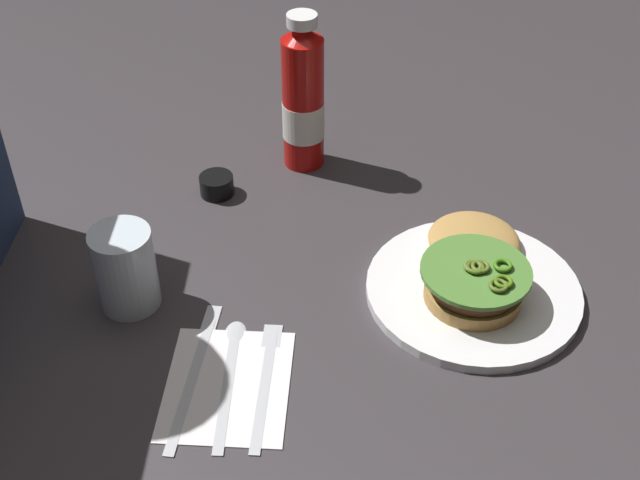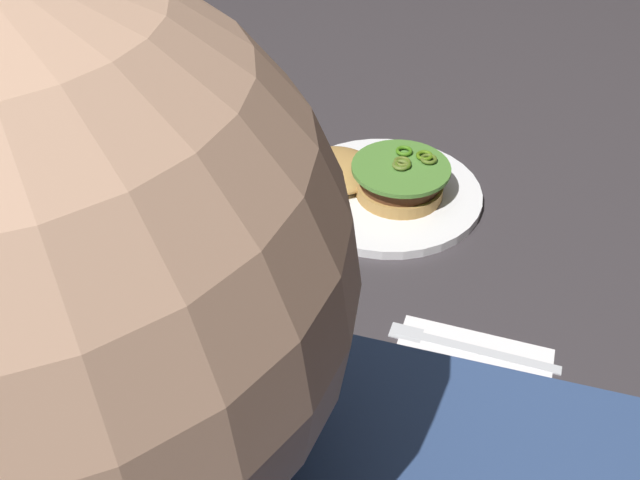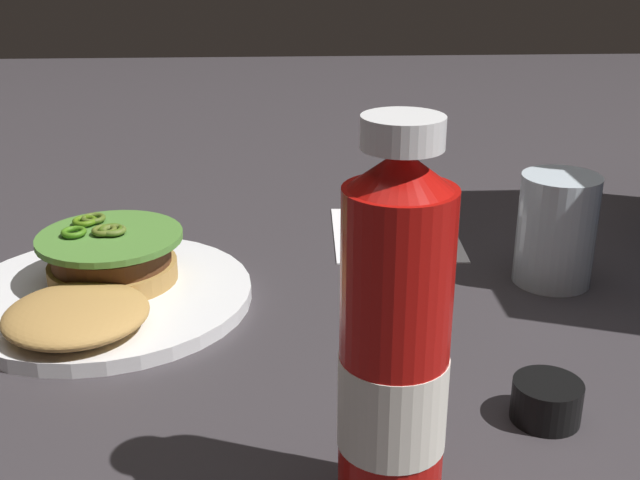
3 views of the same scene
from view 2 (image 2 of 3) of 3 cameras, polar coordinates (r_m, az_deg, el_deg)
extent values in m
plane|color=#363134|center=(0.91, -1.57, -1.19)|extent=(3.00, 3.00, 0.00)
cylinder|color=white|center=(1.00, 5.17, 3.69)|extent=(0.27, 0.27, 0.01)
cylinder|color=#B18344|center=(0.99, 6.29, 4.07)|extent=(0.12, 0.12, 0.02)
cylinder|color=#512D19|center=(0.98, 6.36, 4.88)|extent=(0.11, 0.11, 0.02)
cylinder|color=red|center=(0.97, 6.40, 5.41)|extent=(0.10, 0.10, 0.01)
cylinder|color=#4B7D31|center=(0.97, 6.43, 5.70)|extent=(0.13, 0.13, 0.01)
torus|color=#586D29|center=(0.96, 6.39, 5.91)|extent=(0.02, 0.02, 0.01)
torus|color=#4E6520|center=(0.98, 8.58, 6.36)|extent=(0.02, 0.02, 0.01)
torus|color=#566622|center=(0.97, 6.52, 6.18)|extent=(0.02, 0.02, 0.01)
torus|color=#4B7414|center=(0.99, 8.26, 6.63)|extent=(0.02, 0.02, 0.01)
torus|color=#446317|center=(0.96, 6.55, 5.97)|extent=(0.02, 0.02, 0.01)
torus|color=#3F7717|center=(0.99, 6.67, 7.02)|extent=(0.02, 0.02, 0.01)
ellipsoid|color=#B18344|center=(1.01, 1.17, 5.55)|extent=(0.12, 0.12, 0.03)
cylinder|color=#B50F0B|center=(0.88, -16.59, 3.52)|extent=(0.06, 0.06, 0.20)
cone|color=#B50F0B|center=(0.82, -18.01, 9.75)|extent=(0.05, 0.05, 0.02)
cylinder|color=white|center=(0.81, -18.28, 10.88)|extent=(0.04, 0.04, 0.02)
cylinder|color=white|center=(0.89, -16.29, 2.21)|extent=(0.06, 0.06, 0.06)
cylinder|color=silver|center=(0.67, -0.71, -13.93)|extent=(0.07, 0.07, 0.11)
cylinder|color=black|center=(0.82, -14.55, -7.17)|extent=(0.05, 0.05, 0.03)
cube|color=white|center=(0.78, 11.68, -10.60)|extent=(0.17, 0.14, 0.00)
cube|color=silver|center=(0.81, 12.19, -8.30)|extent=(0.18, 0.02, 0.00)
cube|color=silver|center=(0.81, 6.85, -7.12)|extent=(0.04, 0.02, 0.00)
cube|color=silver|center=(0.78, 11.71, -10.45)|extent=(0.19, 0.01, 0.00)
ellipsoid|color=silver|center=(0.78, 5.92, -9.31)|extent=(0.04, 0.03, 0.00)
cube|color=silver|center=(0.75, 11.19, -12.74)|extent=(0.20, 0.03, 0.00)
cube|color=silver|center=(0.76, 5.00, -11.05)|extent=(0.08, 0.03, 0.00)
sphere|color=tan|center=(0.21, -20.78, -2.81)|extent=(0.17, 0.17, 0.17)
camera|label=1|loc=(0.89, 71.36, 24.03)|focal=46.39mm
camera|label=3|loc=(1.07, -35.92, 18.19)|focal=44.86mm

